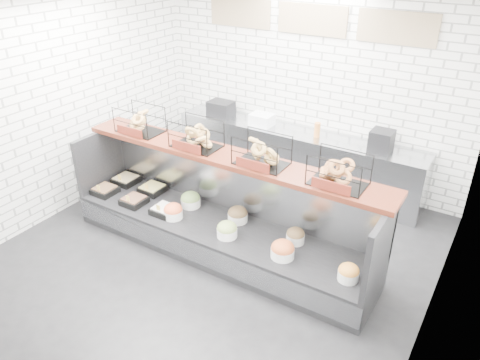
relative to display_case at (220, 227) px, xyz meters
The scene contains 5 objects.
ground 0.47m from the display_case, 87.58° to the right, with size 5.50×5.50×0.00m, color black.
room_shell 1.75m from the display_case, 86.78° to the left, with size 5.02×5.51×3.01m.
display_case is the anchor object (origin of this frame).
bagel_shelf 1.06m from the display_case, 84.47° to the left, with size 4.10×0.50×0.40m.
prep_counter 2.09m from the display_case, 89.77° to the left, with size 4.00×0.60×1.20m.
Camera 1 is at (2.79, -3.68, 3.62)m, focal length 35.00 mm.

